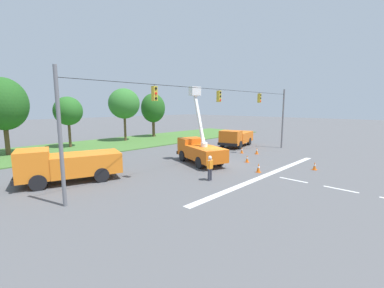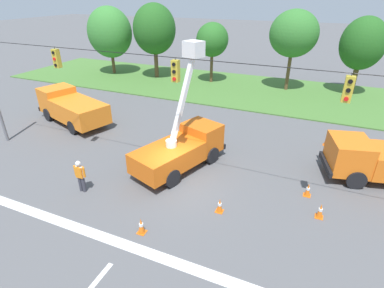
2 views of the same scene
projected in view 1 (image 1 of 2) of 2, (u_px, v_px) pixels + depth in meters
name	position (u px, v px, depth m)	size (l,w,h in m)	color
ground_plane	(218.00, 165.00, 22.81)	(200.00, 200.00, 0.00)	#565659
grass_verge	(113.00, 144.00, 35.05)	(56.00, 12.00, 0.10)	#477533
lane_markings	(286.00, 178.00, 18.55)	(17.60, 15.25, 0.01)	silver
signal_gantry	(218.00, 115.00, 22.17)	(26.20, 0.33, 7.20)	slate
tree_west	(3.00, 104.00, 26.31)	(4.63, 4.94, 8.11)	brown
tree_centre	(68.00, 111.00, 31.56)	(3.38, 3.64, 6.35)	brown
tree_east	(124.00, 104.00, 37.46)	(4.59, 4.22, 7.74)	brown
tree_far_east	(153.00, 108.00, 42.65)	(4.00, 3.89, 7.26)	brown
utility_truck_bucket_lift	(200.00, 149.00, 23.40)	(4.01, 6.20, 6.95)	orange
utility_truck_support_near	(236.00, 137.00, 33.17)	(6.94, 4.00, 2.21)	orange
utility_truck_support_far	(68.00, 164.00, 17.59)	(7.05, 4.42, 2.40)	orange
road_worker	(210.00, 167.00, 17.94)	(0.65, 0.26, 1.77)	#383842
traffic_cone_foreground_left	(247.00, 158.00, 23.88)	(0.36, 0.36, 0.73)	orange
traffic_cone_foreground_right	(257.00, 151.00, 27.93)	(0.36, 0.36, 0.75)	orange
traffic_cone_mid_left	(315.00, 166.00, 21.02)	(0.36, 0.36, 0.69)	orange
traffic_cone_mid_right	(203.00, 144.00, 33.28)	(0.36, 0.36, 0.72)	orange
traffic_cone_near_bucket	(258.00, 168.00, 20.23)	(0.36, 0.36, 0.75)	orange
traffic_cone_lane_edge_a	(242.00, 150.00, 28.49)	(0.36, 0.36, 0.72)	orange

